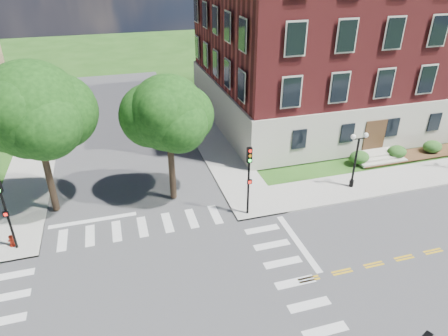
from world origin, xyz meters
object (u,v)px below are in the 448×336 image
object	(u,v)px
fire_hydrant	(12,241)
traffic_signal_nw	(4,204)
twin_lamp_west	(356,157)
traffic_signal_ne	(249,173)

from	to	relation	value
fire_hydrant	traffic_signal_nw	bearing A→B (deg)	-45.48
twin_lamp_west	fire_hydrant	xyz separation A→B (m)	(-22.92, -0.38, -2.06)
traffic_signal_ne	fire_hydrant	size ratio (longest dim) A/B	6.40
traffic_signal_ne	fire_hydrant	world-z (taller)	traffic_signal_ne
traffic_signal_nw	twin_lamp_west	size ratio (longest dim) A/B	1.13
traffic_signal_ne	fire_hydrant	distance (m)	14.67
twin_lamp_west	fire_hydrant	world-z (taller)	twin_lamp_west
traffic_signal_nw	twin_lamp_west	distance (m)	22.67
traffic_signal_ne	traffic_signal_nw	world-z (taller)	same
traffic_signal_nw	traffic_signal_ne	bearing A→B (deg)	-1.94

